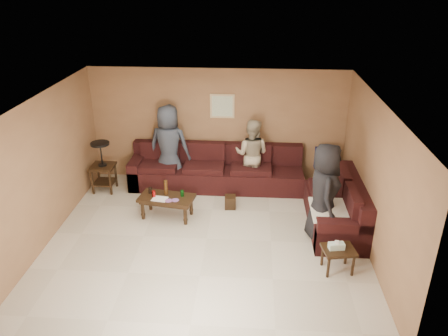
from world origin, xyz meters
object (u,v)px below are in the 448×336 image
at_px(end_table_left, 103,166).
at_px(person_middle, 252,154).
at_px(person_right, 324,192).
at_px(side_table_right, 338,251).
at_px(coffee_table, 167,200).
at_px(waste_bin, 230,202).
at_px(person_left, 169,146).
at_px(sectional_sofa, 254,185).

xyz_separation_m(end_table_left, person_middle, (3.13, 0.38, 0.20)).
xyz_separation_m(end_table_left, person_right, (4.39, -1.48, 0.31)).
bearing_deg(end_table_left, person_middle, 6.87).
bearing_deg(side_table_right, person_right, 97.75).
distance_m(coffee_table, side_table_right, 3.31).
xyz_separation_m(waste_bin, person_middle, (0.40, 0.96, 0.64)).
height_order(coffee_table, end_table_left, end_table_left).
height_order(side_table_right, person_left, person_left).
distance_m(coffee_table, person_middle, 2.14).
bearing_deg(end_table_left, person_right, -18.62).
bearing_deg(person_left, sectional_sofa, 170.04).
relative_size(person_middle, person_right, 0.88).
relative_size(sectional_sofa, person_right, 2.64).
bearing_deg(side_table_right, person_left, 138.17).
xyz_separation_m(end_table_left, side_table_right, (4.52, -2.45, -0.22)).
relative_size(sectional_sofa, side_table_right, 8.45).
distance_m(sectional_sofa, person_left, 2.00).
height_order(coffee_table, person_left, person_left).
bearing_deg(person_left, person_middle, -172.43).
distance_m(side_table_right, waste_bin, 2.59).
distance_m(end_table_left, waste_bin, 2.83).
distance_m(end_table_left, person_left, 1.45).
relative_size(coffee_table, side_table_right, 2.00).
bearing_deg(side_table_right, person_middle, 116.15).
relative_size(coffee_table, person_middle, 0.71).
xyz_separation_m(sectional_sofa, coffee_table, (-1.65, -0.80, 0.04)).
height_order(sectional_sofa, side_table_right, sectional_sofa).
bearing_deg(end_table_left, waste_bin, -12.05).
relative_size(side_table_right, person_left, 0.30).
xyz_separation_m(coffee_table, person_middle, (1.59, 1.38, 0.40)).
bearing_deg(coffee_table, person_right, -9.50).
bearing_deg(person_middle, person_left, 14.47).
relative_size(end_table_left, person_right, 0.62).
relative_size(person_left, person_middle, 1.17).
bearing_deg(sectional_sofa, person_right, -46.98).
bearing_deg(person_middle, coffee_table, 55.24).
height_order(coffee_table, person_right, person_right).
relative_size(coffee_table, person_right, 0.62).
xyz_separation_m(coffee_table, end_table_left, (-1.54, 1.00, 0.21)).
xyz_separation_m(person_middle, person_right, (1.26, -1.86, 0.11)).
height_order(waste_bin, person_left, person_left).
bearing_deg(person_left, person_right, 155.87).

